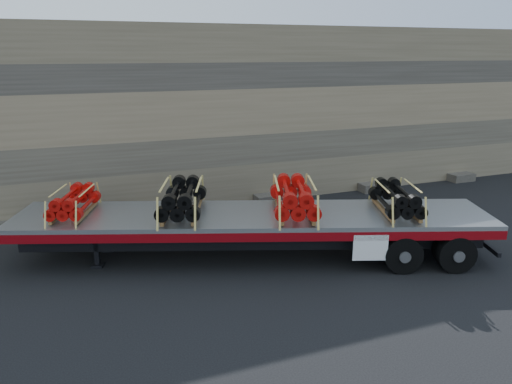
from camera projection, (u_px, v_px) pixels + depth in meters
ground at (268, 250)px, 15.60m from camera, size 120.00×120.00×0.00m
rock_wall at (208, 115)px, 20.48m from camera, size 44.00×3.00×7.00m
trailer at (253, 235)px, 14.91m from camera, size 14.00×7.26×1.39m
bundle_front at (74, 203)px, 14.51m from camera, size 1.64×2.24×0.72m
bundle_midfront at (182, 200)px, 14.56m from camera, size 1.99×2.72×0.87m
bundle_midrear at (294, 198)px, 14.63m from camera, size 2.04×2.80×0.89m
bundle_rear at (396, 199)px, 14.72m from camera, size 1.80×2.47×0.79m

